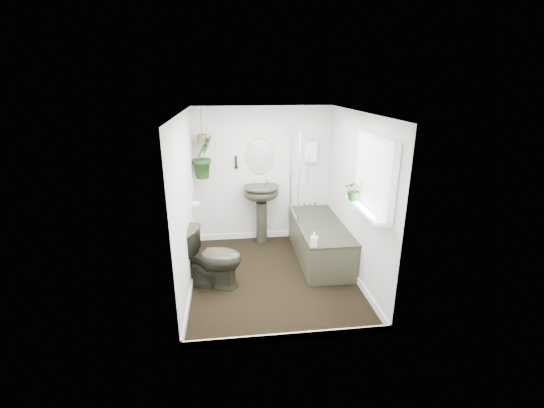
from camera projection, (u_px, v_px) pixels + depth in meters
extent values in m
cube|color=black|center=(273.00, 277.00, 5.25)|extent=(2.30, 2.80, 0.02)
cube|color=white|center=(273.00, 112.00, 4.51)|extent=(2.30, 2.80, 0.02)
cube|color=silver|center=(263.00, 175.00, 6.21)|extent=(2.30, 0.02, 2.30)
cube|color=silver|center=(291.00, 245.00, 3.55)|extent=(2.30, 0.02, 2.30)
cube|color=silver|center=(185.00, 204.00, 4.75)|extent=(0.02, 2.80, 2.30)
cube|color=silver|center=(357.00, 197.00, 5.01)|extent=(0.02, 2.80, 2.30)
cube|color=white|center=(273.00, 273.00, 5.23)|extent=(2.30, 2.80, 0.10)
cube|color=white|center=(311.00, 151.00, 6.10)|extent=(0.20, 0.10, 0.35)
ellipsoid|color=#AFA08F|center=(260.00, 155.00, 6.05)|extent=(0.46, 0.03, 0.62)
cylinder|color=black|center=(236.00, 162.00, 6.03)|extent=(0.04, 0.04, 0.22)
cylinder|color=white|center=(196.00, 205.00, 5.49)|extent=(0.11, 0.11, 0.11)
cube|color=white|center=(375.00, 175.00, 4.19)|extent=(0.08, 1.00, 0.90)
cube|color=white|center=(366.00, 209.00, 4.31)|extent=(0.18, 1.00, 0.04)
cube|color=white|center=(371.00, 175.00, 4.18)|extent=(0.01, 0.86, 0.76)
imported|color=#27291E|center=(212.00, 257.00, 4.91)|extent=(0.91, 0.68, 0.83)
imported|color=black|center=(354.00, 190.00, 4.54)|extent=(0.29, 0.27, 0.27)
imported|color=black|center=(203.00, 156.00, 5.71)|extent=(0.48, 0.48, 0.69)
imported|color=black|center=(314.00, 239.00, 4.82)|extent=(0.12, 0.12, 0.20)
cylinder|color=#4E432F|center=(202.00, 138.00, 5.62)|extent=(0.16, 0.16, 0.12)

